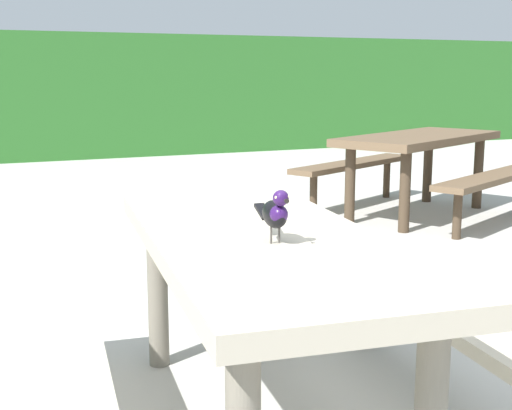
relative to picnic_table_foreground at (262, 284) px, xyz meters
The scene contains 4 objects.
hedge_wall 9.35m from the picnic_table_foreground, 88.79° to the left, with size 28.00×1.64×1.88m, color #2D6B28.
picnic_table_foreground is the anchor object (origin of this frame).
bird_grackle 0.33m from the picnic_table_foreground, 98.04° to the right, with size 0.09×0.29×0.18m.
picnic_table_mid_left 4.22m from the picnic_table_foreground, 46.22° to the left, with size 2.26×2.25×0.74m.
Camera 1 is at (-1.18, -2.06, 1.29)m, focal length 49.48 mm.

